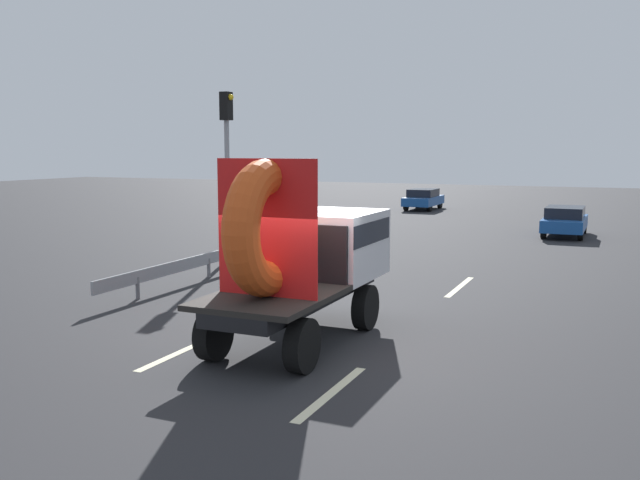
% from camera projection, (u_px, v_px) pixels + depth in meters
% --- Properties ---
extents(ground_plane, '(120.00, 120.00, 0.00)m').
position_uv_depth(ground_plane, '(293.00, 352.00, 12.40)').
color(ground_plane, '#28282B').
extents(flatbed_truck, '(2.02, 4.91, 3.49)m').
position_uv_depth(flatbed_truck, '(307.00, 251.00, 13.18)').
color(flatbed_truck, black).
rests_on(flatbed_truck, ground_plane).
extents(distant_sedan, '(1.64, 3.83, 1.25)m').
position_uv_depth(distant_sedan, '(565.00, 220.00, 28.81)').
color(distant_sedan, black).
rests_on(distant_sedan, ground_plane).
extents(traffic_light, '(0.42, 0.36, 5.47)m').
position_uv_depth(traffic_light, '(227.00, 151.00, 22.26)').
color(traffic_light, gray).
rests_on(traffic_light, ground_plane).
extents(guardrail, '(0.10, 12.57, 0.71)m').
position_uv_depth(guardrail, '(237.00, 252.00, 20.98)').
color(guardrail, gray).
rests_on(guardrail, ground_plane).
extents(lane_dash_left_near, '(0.16, 2.10, 0.01)m').
position_uv_depth(lane_dash_left_near, '(174.00, 354.00, 12.23)').
color(lane_dash_left_near, beige).
rests_on(lane_dash_left_near, ground_plane).
extents(lane_dash_left_far, '(0.16, 2.71, 0.01)m').
position_uv_depth(lane_dash_left_far, '(342.00, 279.00, 19.41)').
color(lane_dash_left_far, beige).
rests_on(lane_dash_left_far, ground_plane).
extents(lane_dash_right_near, '(0.16, 2.55, 0.01)m').
position_uv_depth(lane_dash_right_near, '(332.00, 393.00, 10.31)').
color(lane_dash_right_near, beige).
rests_on(lane_dash_right_near, ground_plane).
extents(lane_dash_right_far, '(0.16, 2.92, 0.01)m').
position_uv_depth(lane_dash_right_far, '(460.00, 287.00, 18.25)').
color(lane_dash_right_far, beige).
rests_on(lane_dash_right_far, ground_plane).
extents(oncoming_car, '(1.65, 3.85, 1.26)m').
position_uv_depth(oncoming_car, '(423.00, 198.00, 41.50)').
color(oncoming_car, black).
rests_on(oncoming_car, ground_plane).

